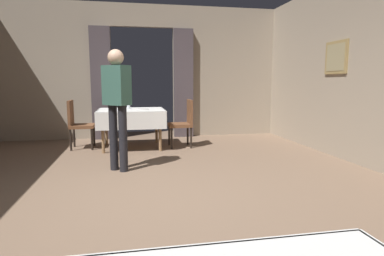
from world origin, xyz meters
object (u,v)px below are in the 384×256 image
at_px(dining_table_mid, 131,115).
at_px(chair_mid_left, 78,122).
at_px(plate_mid_a, 143,109).
at_px(person_waiter_by_doorway, 117,100).
at_px(glass_mid_b, 129,106).
at_px(chair_mid_right, 184,121).

bearing_deg(dining_table_mid, chair_mid_left, 174.32).
relative_size(dining_table_mid, plate_mid_a, 5.60).
relative_size(dining_table_mid, person_waiter_by_doorway, 0.73).
distance_m(chair_mid_left, plate_mid_a, 1.27).
bearing_deg(person_waiter_by_doorway, glass_mid_b, 85.24).
relative_size(chair_mid_left, plate_mid_a, 4.13).
xyz_separation_m(chair_mid_left, glass_mid_b, (0.97, 0.02, 0.28)).
distance_m(dining_table_mid, chair_mid_left, 1.03).
height_order(glass_mid_b, person_waiter_by_doorway, person_waiter_by_doorway).
xyz_separation_m(chair_mid_right, chair_mid_left, (-2.03, 0.19, 0.00)).
bearing_deg(chair_mid_left, plate_mid_a, -8.31).
distance_m(plate_mid_a, person_waiter_by_doorway, 1.65).
xyz_separation_m(dining_table_mid, person_waiter_by_doorway, (-0.20, -1.65, 0.38)).
relative_size(dining_table_mid, chair_mid_left, 1.36).
height_order(dining_table_mid, plate_mid_a, plate_mid_a).
xyz_separation_m(plate_mid_a, glass_mid_b, (-0.26, 0.20, 0.04)).
height_order(chair_mid_left, glass_mid_b, chair_mid_left).
distance_m(chair_mid_right, person_waiter_by_doorway, 2.04).
height_order(dining_table_mid, person_waiter_by_doorway, person_waiter_by_doorway).
xyz_separation_m(dining_table_mid, chair_mid_left, (-1.02, 0.10, -0.13)).
bearing_deg(glass_mid_b, chair_mid_right, -11.29).
height_order(dining_table_mid, chair_mid_left, chair_mid_left).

